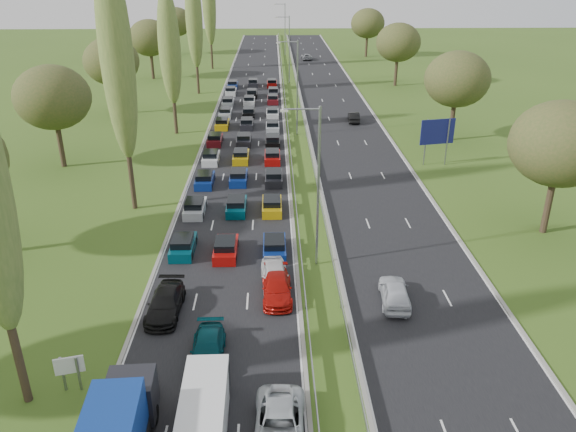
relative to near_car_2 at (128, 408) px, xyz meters
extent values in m
plane|color=#3A581B|center=(10.46, 52.47, -0.71)|extent=(260.00, 260.00, 0.00)
cube|color=black|center=(3.71, 54.97, -0.71)|extent=(10.50, 215.00, 0.04)
cube|color=black|center=(17.21, 54.97, -0.71)|extent=(10.50, 215.00, 0.04)
cube|color=gray|center=(9.31, 54.97, -0.16)|extent=(0.06, 215.00, 0.32)
cube|color=gray|center=(11.61, 54.97, -0.16)|extent=(0.06, 215.00, 0.32)
cylinder|color=gray|center=(10.46, 15.47, 5.29)|extent=(0.18, 0.18, 12.00)
cylinder|color=gray|center=(10.46, 50.47, 5.29)|extent=(0.18, 0.18, 12.00)
cylinder|color=gray|center=(10.46, 85.47, 5.29)|extent=(0.18, 0.18, 12.00)
cylinder|color=gray|center=(10.46, 120.47, 5.29)|extent=(0.18, 0.18, 12.00)
cylinder|color=#2D2116|center=(-5.54, 1.47, 2.89)|extent=(0.44, 0.44, 7.20)
cylinder|color=#2D2116|center=(-5.54, 26.47, 3.25)|extent=(0.44, 0.44, 7.92)
ellipsoid|color=#556E2F|center=(-5.54, 26.47, 12.93)|extent=(2.80, 2.80, 17.60)
cylinder|color=#2D2116|center=(-5.54, 51.47, 2.53)|extent=(0.44, 0.44, 6.48)
ellipsoid|color=#556E2F|center=(-5.54, 51.47, 10.45)|extent=(2.80, 2.80, 14.40)
cylinder|color=#2D2116|center=(-5.54, 76.47, 2.89)|extent=(0.44, 0.44, 7.20)
ellipsoid|color=#556E2F|center=(-5.54, 76.47, 11.69)|extent=(2.80, 2.80, 16.00)
cylinder|color=#2D2116|center=(-5.54, 101.47, 3.25)|extent=(0.44, 0.44, 7.92)
ellipsoid|color=#556E2F|center=(-5.54, 101.47, 12.93)|extent=(2.80, 2.80, 17.60)
cylinder|color=#2D2116|center=(-16.04, 38.47, 1.71)|extent=(0.56, 0.56, 4.84)
ellipsoid|color=#38471E|center=(-16.04, 38.47, 6.99)|extent=(8.00, 8.00, 6.80)
cylinder|color=#2D2116|center=(-16.04, 62.47, 1.71)|extent=(0.56, 0.56, 4.84)
ellipsoid|color=#38471E|center=(-16.04, 62.47, 6.99)|extent=(8.00, 8.00, 6.80)
cylinder|color=#2D2116|center=(-16.04, 90.47, 1.71)|extent=(0.56, 0.56, 4.84)
ellipsoid|color=#38471E|center=(-16.04, 90.47, 6.99)|extent=(8.00, 8.00, 6.80)
cylinder|color=#2D2116|center=(-16.04, 122.47, 1.71)|extent=(0.56, 0.56, 4.84)
ellipsoid|color=#38471E|center=(-16.04, 122.47, 6.99)|extent=(8.00, 8.00, 6.80)
cylinder|color=#2D2116|center=(29.96, 20.47, 1.71)|extent=(0.56, 0.56, 4.84)
ellipsoid|color=#38471E|center=(29.96, 20.47, 6.99)|extent=(8.00, 8.00, 6.80)
cylinder|color=#2D2116|center=(29.96, 47.47, 1.71)|extent=(0.56, 0.56, 4.84)
ellipsoid|color=#38471E|center=(29.96, 47.47, 6.99)|extent=(8.00, 8.00, 6.80)
cylinder|color=#2D2116|center=(29.96, 82.47, 1.71)|extent=(0.56, 0.56, 4.84)
ellipsoid|color=#38471E|center=(29.96, 82.47, 6.99)|extent=(8.00, 8.00, 6.80)
cylinder|color=#2D2116|center=(29.96, 117.47, 1.71)|extent=(0.56, 0.56, 4.84)
ellipsoid|color=#38471E|center=(29.96, 117.47, 6.99)|extent=(8.00, 8.00, 6.80)
cube|color=#053F4C|center=(0.18, 17.63, -0.27)|extent=(1.75, 4.00, 0.80)
cube|color=#B2B7BC|center=(0.18, 25.10, -0.27)|extent=(1.75, 4.00, 0.80)
cube|color=navy|center=(0.29, 32.26, -0.27)|extent=(1.75, 4.00, 0.80)
cube|color=silver|center=(0.23, 39.38, -0.27)|extent=(1.75, 4.00, 0.80)
cube|color=#590F14|center=(0.03, 46.51, -0.27)|extent=(1.75, 4.00, 0.80)
cube|color=#BF990C|center=(0.33, 54.00, -0.27)|extent=(1.75, 4.00, 0.80)
cube|color=#B2B7BC|center=(0.33, 60.17, -0.27)|extent=(1.75, 4.00, 0.80)
cube|color=#B2B7BC|center=(0.22, 67.06, -0.27)|extent=(1.75, 4.00, 0.80)
cube|color=silver|center=(0.14, 75.32, -0.27)|extent=(1.75, 4.00, 0.80)
cube|color=navy|center=(0.09, 81.05, -0.27)|extent=(1.75, 4.00, 0.80)
cube|color=#A50C0A|center=(3.54, 17.09, -0.27)|extent=(1.75, 4.00, 0.80)
cube|color=#053F4C|center=(3.90, 25.41, -0.27)|extent=(1.75, 4.00, 0.80)
cube|color=navy|center=(3.69, 32.94, -0.27)|extent=(1.75, 4.00, 0.80)
cube|color=#BF990C|center=(3.60, 39.75, -0.27)|extent=(1.75, 4.00, 0.80)
cube|color=black|center=(3.65, 46.30, -0.27)|extent=(1.75, 4.00, 0.80)
cube|color=black|center=(3.72, 53.97, -0.27)|extent=(1.75, 4.00, 0.80)
cube|color=black|center=(3.75, 60.20, -0.27)|extent=(1.75, 4.00, 0.80)
cube|color=silver|center=(3.55, 67.95, -0.27)|extent=(1.75, 4.00, 0.80)
cube|color=black|center=(3.81, 73.35, -0.27)|extent=(1.75, 4.00, 0.80)
cube|color=black|center=(3.71, 82.58, -0.27)|extent=(1.75, 4.00, 0.80)
cube|color=navy|center=(7.31, 17.24, -0.27)|extent=(1.75, 4.00, 0.80)
cube|color=#BF990C|center=(7.12, 25.41, -0.27)|extent=(1.75, 4.00, 0.80)
cube|color=black|center=(7.32, 32.71, -0.27)|extent=(1.75, 4.00, 0.80)
cube|color=#A50C0A|center=(7.19, 39.49, -0.27)|extent=(1.75, 4.00, 0.80)
cube|color=black|center=(7.24, 45.64, -0.27)|extent=(1.75, 4.00, 0.80)
cube|color=#B2B7BC|center=(7.24, 52.34, -0.27)|extent=(1.75, 4.00, 0.80)
cube|color=silver|center=(7.24, 59.73, -0.27)|extent=(1.75, 4.00, 0.80)
cube|color=#590F14|center=(7.31, 68.94, -0.27)|extent=(1.75, 4.00, 0.80)
cube|color=black|center=(7.40, 74.43, -0.27)|extent=(1.75, 4.00, 0.80)
cube|color=#A50C0A|center=(7.18, 82.20, -0.27)|extent=(1.75, 4.00, 0.80)
imported|color=silver|center=(0.00, 0.00, 0.00)|extent=(2.37, 5.00, 1.38)
imported|color=black|center=(0.26, 9.24, 0.04)|extent=(2.19, 5.07, 1.45)
imported|color=#043B44|center=(3.46, 4.47, -0.02)|extent=(1.95, 4.67, 1.35)
imported|color=#B2B8BD|center=(7.45, -1.45, 0.04)|extent=(2.64, 5.37, 1.47)
imported|color=#AB100A|center=(7.45, 10.98, 0.01)|extent=(2.07, 4.87, 1.40)
imported|color=silver|center=(7.32, 12.52, 0.09)|extent=(2.17, 4.69, 1.56)
imported|color=silver|center=(15.25, 10.06, 0.08)|extent=(2.18, 4.66, 1.54)
imported|color=black|center=(18.79, 56.63, 0.01)|extent=(1.77, 4.34, 1.40)
imported|color=gray|center=(15.32, 113.21, 0.00)|extent=(2.48, 5.07, 1.39)
cube|color=black|center=(0.33, -0.14, 0.86)|extent=(2.26, 2.03, 2.20)
cylinder|color=black|center=(0.33, -0.32, -0.19)|extent=(1.94, 1.00, 1.00)
cube|color=silver|center=(3.85, -0.58, 0.43)|extent=(2.14, 5.35, 2.14)
cube|color=black|center=(3.85, 1.77, 0.33)|extent=(2.09, 0.86, 1.71)
cylinder|color=black|center=(2.94, 1.13, -0.33)|extent=(0.27, 0.73, 0.73)
cylinder|color=gray|center=(-3.84, 2.19, 0.34)|extent=(0.16, 0.16, 2.10)
cylinder|color=gray|center=(-3.04, 2.19, 0.34)|extent=(0.16, 0.16, 2.10)
cube|color=silver|center=(-3.44, 2.19, 0.89)|extent=(1.48, 0.47, 1.00)
cylinder|color=gray|center=(24.16, 37.91, 1.89)|extent=(0.16, 0.16, 5.20)
cylinder|color=gray|center=(26.56, 37.91, 1.89)|extent=(0.16, 0.16, 5.20)
cube|color=navy|center=(25.36, 37.91, 3.09)|extent=(3.93, 0.92, 2.80)
camera|label=1|loc=(7.31, -21.47, 19.97)|focal=35.00mm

